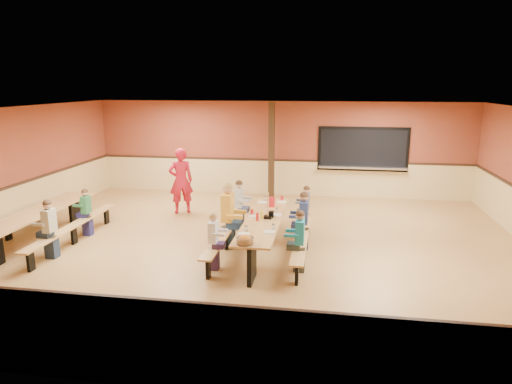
# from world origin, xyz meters

# --- Properties ---
(ground) EXTENTS (12.00, 12.00, 0.00)m
(ground) POSITION_xyz_m (0.00, 0.00, 0.00)
(ground) COLOR olive
(ground) RESTS_ON ground
(room_envelope) EXTENTS (12.04, 10.04, 3.02)m
(room_envelope) POSITION_xyz_m (0.00, 0.00, 0.69)
(room_envelope) COLOR brown
(room_envelope) RESTS_ON ground
(kitchen_pass_through) EXTENTS (2.78, 0.28, 1.38)m
(kitchen_pass_through) POSITION_xyz_m (2.60, 4.96, 1.49)
(kitchen_pass_through) COLOR black
(kitchen_pass_through) RESTS_ON ground
(structural_post) EXTENTS (0.18, 0.18, 3.00)m
(structural_post) POSITION_xyz_m (-0.20, 4.40, 1.50)
(structural_post) COLOR black
(structural_post) RESTS_ON ground
(cafeteria_table_main) EXTENTS (1.91, 3.70, 0.74)m
(cafeteria_table_main) POSITION_xyz_m (0.23, -0.26, 0.53)
(cafeteria_table_main) COLOR #B88749
(cafeteria_table_main) RESTS_ON ground
(cafeteria_table_second) EXTENTS (1.91, 3.70, 0.74)m
(cafeteria_table_second) POSITION_xyz_m (-4.89, -0.48, 0.53)
(cafeteria_table_second) COLOR #B88749
(cafeteria_table_second) RESTS_ON ground
(seated_child_white_left) EXTENTS (0.33, 0.27, 1.13)m
(seated_child_white_left) POSITION_xyz_m (-0.59, -1.39, 0.57)
(seated_child_white_left) COLOR white
(seated_child_white_left) RESTS_ON ground
(seated_adult_yellow) EXTENTS (0.49, 0.40, 1.45)m
(seated_adult_yellow) POSITION_xyz_m (-0.59, -0.12, 0.72)
(seated_adult_yellow) COLOR gold
(seated_adult_yellow) RESTS_ON ground
(seated_child_grey_left) EXTENTS (0.37, 0.31, 1.22)m
(seated_child_grey_left) POSITION_xyz_m (-0.59, 1.19, 0.61)
(seated_child_grey_left) COLOR #B0B0B0
(seated_child_grey_left) RESTS_ON ground
(seated_child_teal_right) EXTENTS (0.36, 0.30, 1.20)m
(seated_child_teal_right) POSITION_xyz_m (1.06, -1.21, 0.60)
(seated_child_teal_right) COLOR teal
(seated_child_teal_right) RESTS_ON ground
(seated_child_navy_right) EXTENTS (0.39, 0.32, 1.26)m
(seated_child_navy_right) POSITION_xyz_m (1.06, 0.05, 0.63)
(seated_child_navy_right) COLOR navy
(seated_child_navy_right) RESTS_ON ground
(seated_child_char_right) EXTENTS (0.33, 0.27, 1.13)m
(seated_child_char_right) POSITION_xyz_m (1.06, 1.22, 0.57)
(seated_child_char_right) COLOR #52555D
(seated_child_char_right) RESTS_ON ground
(seated_child_green_sec) EXTENTS (0.33, 0.27, 1.12)m
(seated_child_green_sec) POSITION_xyz_m (-4.07, 0.13, 0.56)
(seated_child_green_sec) COLOR #28643A
(seated_child_green_sec) RESTS_ON ground
(seated_child_tan_sec) EXTENTS (0.38, 0.31, 1.23)m
(seated_child_tan_sec) POSITION_xyz_m (-4.07, -1.32, 0.61)
(seated_child_tan_sec) COLOR #A29E84
(seated_child_tan_sec) RESTS_ON ground
(standing_woman) EXTENTS (0.79, 0.69, 1.83)m
(standing_woman) POSITION_xyz_m (-2.47, 2.38, 0.91)
(standing_woman) COLOR red
(standing_woman) RESTS_ON ground
(punch_pitcher) EXTENTS (0.16, 0.16, 0.22)m
(punch_pitcher) POSITION_xyz_m (0.28, 0.72, 0.85)
(punch_pitcher) COLOR red
(punch_pitcher) RESTS_ON cafeteria_table_main
(chip_bowl) EXTENTS (0.32, 0.32, 0.15)m
(chip_bowl) POSITION_xyz_m (0.12, -1.88, 0.81)
(chip_bowl) COLOR orange
(chip_bowl) RESTS_ON cafeteria_table_main
(napkin_dispenser) EXTENTS (0.10, 0.14, 0.13)m
(napkin_dispenser) POSITION_xyz_m (0.38, -0.15, 0.80)
(napkin_dispenser) COLOR black
(napkin_dispenser) RESTS_ON cafeteria_table_main
(condiment_mustard) EXTENTS (0.06, 0.06, 0.17)m
(condiment_mustard) POSITION_xyz_m (0.19, -0.31, 0.82)
(condiment_mustard) COLOR yellow
(condiment_mustard) RESTS_ON cafeteria_table_main
(condiment_ketchup) EXTENTS (0.06, 0.06, 0.17)m
(condiment_ketchup) POSITION_xyz_m (0.12, -0.46, 0.82)
(condiment_ketchup) COLOR #B2140F
(condiment_ketchup) RESTS_ON cafeteria_table_main
(table_paddle) EXTENTS (0.16, 0.16, 0.56)m
(table_paddle) POSITION_xyz_m (0.32, -0.25, 0.88)
(table_paddle) COLOR black
(table_paddle) RESTS_ON cafeteria_table_main
(place_settings) EXTENTS (0.65, 3.30, 0.11)m
(place_settings) POSITION_xyz_m (0.23, -0.26, 0.80)
(place_settings) COLOR beige
(place_settings) RESTS_ON cafeteria_table_main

